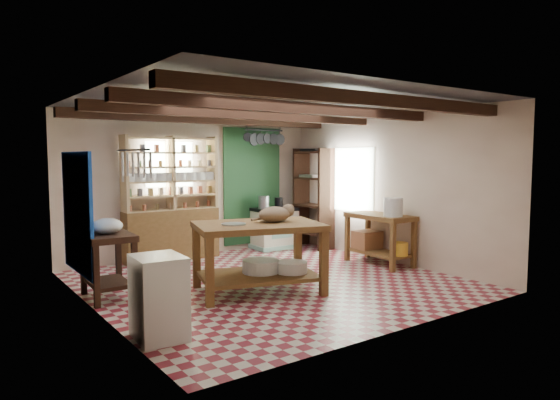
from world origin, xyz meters
TOP-DOWN VIEW (x-y plane):
  - floor at (0.00, 0.00)m, footprint 5.00×5.00m
  - ceiling at (0.00, 0.00)m, footprint 5.00×5.00m
  - wall_back at (0.00, 2.50)m, footprint 5.00×0.04m
  - wall_front at (0.00, -2.50)m, footprint 5.00×0.04m
  - wall_left at (-2.50, 0.00)m, footprint 0.04×5.00m
  - wall_right at (2.50, 0.00)m, footprint 0.04×5.00m
  - ceiling_beams at (0.00, 0.00)m, footprint 5.00×3.80m
  - blue_wall_patch at (-2.47, 0.90)m, footprint 0.04×1.40m
  - green_wall_patch at (1.25, 2.47)m, footprint 1.30×0.04m
  - window_back at (-0.50, 2.48)m, footprint 0.90×0.02m
  - window_right at (2.48, 1.00)m, footprint 0.02×1.30m
  - utensil_rail at (-2.44, -1.20)m, footprint 0.06×0.90m
  - pot_rack at (1.25, 2.05)m, footprint 0.86×0.12m
  - shelving_unit at (-0.55, 2.31)m, footprint 1.70×0.34m
  - tall_rack at (2.28, 1.80)m, footprint 0.40×0.86m
  - work_table at (-0.45, -0.35)m, footprint 1.91×1.54m
  - stove at (1.57, 2.15)m, footprint 0.86×0.60m
  - prep_table at (-2.20, 0.52)m, footprint 0.61×0.86m
  - white_cabinet at (-2.22, -1.23)m, footprint 0.51×0.59m
  - right_counter at (2.18, -0.10)m, footprint 0.64×1.22m
  - cat at (-0.19, -0.37)m, footprint 0.51×0.41m
  - steel_tray at (-0.80, -0.29)m, footprint 0.40×0.40m
  - basin_large at (-0.38, -0.31)m, footprint 0.63×0.63m
  - basin_small at (-0.04, -0.57)m, footprint 0.53×0.53m
  - kettle_left at (1.32, 2.16)m, footprint 0.22×0.22m
  - kettle_right at (1.67, 2.15)m, footprint 0.17×0.17m
  - enamel_bowl at (-2.20, 0.52)m, footprint 0.41×0.41m
  - white_bucket at (2.12, -0.45)m, footprint 0.32×0.32m
  - wicker_basket at (2.19, 0.20)m, footprint 0.46×0.37m
  - yellow_tub at (2.16, -0.55)m, footprint 0.30×0.30m

SIDE VIEW (x-z plane):
  - floor at x=0.00m, z-range -0.02..0.00m
  - basin_small at x=-0.04m, z-range 0.25..0.40m
  - yellow_tub at x=2.16m, z-range 0.23..0.44m
  - basin_large at x=-0.38m, z-range 0.25..0.43m
  - wicker_basket at x=2.19m, z-range 0.23..0.54m
  - stove at x=1.57m, z-range 0.00..0.82m
  - white_cabinet at x=-2.22m, z-range 0.00..0.85m
  - prep_table at x=-2.20m, z-range 0.00..0.85m
  - right_counter at x=2.18m, z-range 0.00..0.86m
  - work_table at x=-0.45m, z-range 0.00..0.94m
  - kettle_right at x=1.67m, z-range 0.82..1.02m
  - kettle_left at x=1.32m, z-range 0.82..1.06m
  - enamel_bowl at x=-2.20m, z-range 0.85..1.05m
  - steel_tray at x=-0.80m, z-range 0.94..0.96m
  - tall_rack at x=2.28m, z-range 0.00..2.00m
  - white_bucket at x=2.12m, z-range 0.86..1.17m
  - cat at x=-0.19m, z-range 0.94..1.15m
  - blue_wall_patch at x=-2.47m, z-range 0.30..1.90m
  - shelving_unit at x=-0.55m, z-range 0.00..2.20m
  - green_wall_patch at x=1.25m, z-range 0.10..2.40m
  - wall_back at x=0.00m, z-range 0.00..2.60m
  - wall_front at x=0.00m, z-range 0.00..2.60m
  - wall_left at x=-2.50m, z-range 0.00..2.60m
  - wall_right at x=2.50m, z-range 0.00..2.60m
  - window_right at x=2.48m, z-range 0.80..2.00m
  - window_back at x=-0.50m, z-range 1.30..2.10m
  - utensil_rail at x=-2.44m, z-range 1.64..1.92m
  - pot_rack at x=1.25m, z-range 2.00..2.36m
  - ceiling_beams at x=0.00m, z-range 2.40..2.56m
  - ceiling at x=0.00m, z-range 2.59..2.61m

